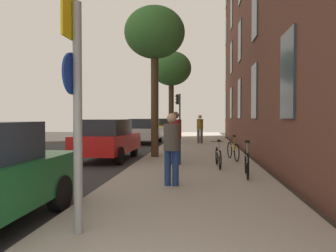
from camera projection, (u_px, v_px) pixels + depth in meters
ground_plane at (129, 151)px, 16.56m from camera, size 41.80×41.80×0.00m
road_asphalt at (89, 150)px, 16.77m from camera, size 7.00×38.00×0.01m
sidewalk at (197, 150)px, 16.19m from camera, size 4.20×38.00×0.12m
sign_post at (76, 96)px, 4.32m from camera, size 0.16×0.60×3.21m
traffic_light at (179, 107)px, 25.68m from camera, size 0.43×0.24×3.50m
tree_near at (155, 35)px, 12.97m from camera, size 2.44×2.44×6.05m
tree_far at (171, 70)px, 21.75m from camera, size 2.72×2.72×6.07m
bicycle_0 at (247, 162)px, 8.59m from camera, size 0.42×1.65×0.98m
bicycle_1 at (218, 156)px, 10.21m from camera, size 0.42×1.70×0.89m
bicycle_2 at (233, 150)px, 12.03m from camera, size 0.45×1.61×0.93m
pedestrian_0 at (172, 144)px, 7.45m from camera, size 0.51×0.51×1.68m
pedestrian_1 at (176, 134)px, 10.84m from camera, size 0.50×0.50×1.78m
pedestrian_2 at (200, 127)px, 19.97m from camera, size 0.42×0.42×1.76m
car_1 at (108, 139)px, 12.84m from camera, size 1.89×4.00×1.62m
car_2 at (145, 131)px, 21.12m from camera, size 1.96×4.17×1.62m
car_3 at (163, 127)px, 29.38m from camera, size 1.96×3.99×1.62m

